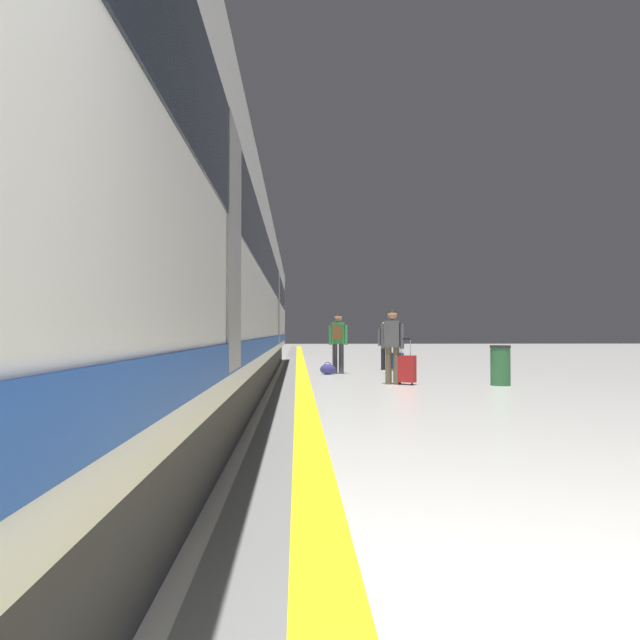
% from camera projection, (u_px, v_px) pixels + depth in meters
% --- Properties ---
extents(safety_line_strip, '(0.36, 80.00, 0.01)m').
position_uv_depth(safety_line_strip, '(305.00, 400.00, 10.25)').
color(safety_line_strip, yellow).
rests_on(safety_line_strip, ground).
extents(tactile_edge_band, '(0.63, 80.00, 0.01)m').
position_uv_depth(tactile_edge_band, '(286.00, 400.00, 10.24)').
color(tactile_edge_band, slate).
rests_on(tactile_edge_band, ground).
extents(high_speed_train, '(2.94, 33.68, 4.97)m').
position_uv_depth(high_speed_train, '(181.00, 256.00, 9.88)').
color(high_speed_train, '#38383D').
rests_on(high_speed_train, ground).
extents(passenger_near, '(0.51, 0.32, 1.73)m').
position_uv_depth(passenger_near, '(392.00, 341.00, 13.38)').
color(passenger_near, brown).
rests_on(passenger_near, ground).
extents(suitcase_near, '(0.44, 0.38, 1.06)m').
position_uv_depth(suitcase_near, '(407.00, 369.00, 13.28)').
color(suitcase_near, '#A51E1E').
rests_on(suitcase_near, ground).
extents(passenger_mid, '(0.54, 0.39, 1.76)m').
position_uv_depth(passenger_mid, '(338.00, 338.00, 16.82)').
color(passenger_mid, '#383842').
rests_on(passenger_mid, ground).
extents(duffel_bag_mid, '(0.44, 0.26, 0.36)m').
position_uv_depth(duffel_bag_mid, '(328.00, 369.00, 16.52)').
color(duffel_bag_mid, navy).
rests_on(duffel_bag_mid, ground).
extents(passenger_far, '(0.50, 0.24, 1.61)m').
position_uv_depth(passenger_far, '(386.00, 341.00, 18.54)').
color(passenger_far, black).
rests_on(passenger_far, ground).
extents(suitcase_far, '(0.41, 0.29, 0.95)m').
position_uv_depth(suitcase_far, '(397.00, 361.00, 18.31)').
color(suitcase_far, '#19234C').
rests_on(suitcase_far, ground).
extents(waste_bin, '(0.46, 0.46, 0.91)m').
position_uv_depth(waste_bin, '(500.00, 365.00, 13.12)').
color(waste_bin, '#2D6638').
rests_on(waste_bin, ground).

